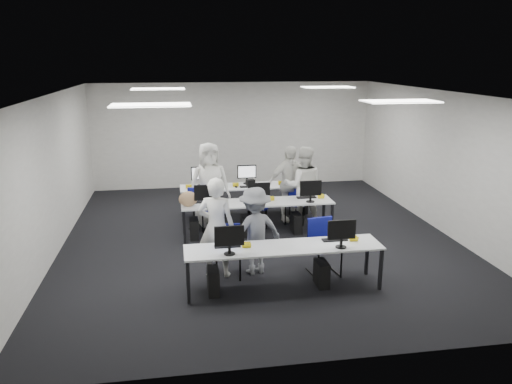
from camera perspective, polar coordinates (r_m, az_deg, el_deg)
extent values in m
plane|color=black|center=(10.56, 0.35, -5.24)|extent=(9.00, 9.00, 0.00)
plane|color=white|center=(9.92, 0.38, 11.22)|extent=(9.00, 9.00, 0.00)
cube|color=beige|center=(14.52, -2.61, 6.51)|extent=(8.00, 0.02, 3.00)
cube|color=beige|center=(5.93, 7.65, -6.59)|extent=(8.00, 0.02, 3.00)
cube|color=beige|center=(10.27, -22.23, 1.76)|extent=(0.02, 9.00, 3.00)
cube|color=beige|center=(11.49, 20.48, 3.25)|extent=(0.02, 9.00, 3.00)
cube|color=white|center=(7.80, -11.94, 9.71)|extent=(1.20, 0.60, 0.02)
cube|color=white|center=(8.60, 16.16, 9.93)|extent=(1.20, 0.60, 0.02)
cube|color=white|center=(11.79, -11.14, 11.50)|extent=(1.20, 0.60, 0.02)
cube|color=white|center=(12.33, 8.18, 11.78)|extent=(1.20, 0.60, 0.02)
cube|color=silver|center=(8.10, 3.19, -6.34)|extent=(3.20, 0.70, 0.03)
cube|color=black|center=(7.81, -7.73, -10.25)|extent=(0.05, 0.05, 0.70)
cube|color=black|center=(8.35, -7.86, -8.50)|extent=(0.05, 0.05, 0.70)
cube|color=black|center=(8.44, 14.06, -8.59)|extent=(0.05, 0.05, 0.70)
cube|color=black|center=(8.94, 12.56, -7.09)|extent=(0.05, 0.05, 0.70)
cube|color=silver|center=(10.52, 0.17, -1.21)|extent=(3.20, 0.70, 0.03)
cube|color=black|center=(10.22, -8.18, -4.03)|extent=(0.05, 0.05, 0.70)
cube|color=black|center=(10.79, -8.25, -2.99)|extent=(0.05, 0.05, 0.70)
cube|color=black|center=(10.71, 8.66, -3.15)|extent=(0.05, 0.05, 0.70)
cube|color=black|center=(11.25, 7.74, -2.20)|extent=(0.05, 0.05, 0.70)
cube|color=silver|center=(11.86, -0.93, 0.67)|extent=(3.20, 0.70, 0.03)
cube|color=black|center=(11.55, -8.34, -1.76)|extent=(0.05, 0.05, 0.70)
cube|color=black|center=(12.13, -8.39, -0.95)|extent=(0.05, 0.05, 0.70)
cube|color=black|center=(11.99, 6.64, -1.08)|extent=(0.05, 0.05, 0.70)
cube|color=black|center=(12.54, 5.90, -0.32)|extent=(0.05, 0.05, 0.70)
cube|color=#0D29AD|center=(7.69, -3.08, -5.04)|extent=(0.46, 0.04, 0.32)
cube|color=black|center=(8.09, -3.30, -6.18)|extent=(0.42, 0.14, 0.02)
ellipsoid|color=black|center=(8.12, -1.18, -6.02)|extent=(0.07, 0.10, 0.04)
cube|color=black|center=(8.15, -4.91, -10.10)|extent=(0.18, 0.40, 0.42)
cube|color=white|center=(8.07, 9.77, -4.26)|extent=(0.46, 0.04, 0.32)
cube|color=black|center=(8.45, 8.99, -5.40)|extent=(0.42, 0.14, 0.02)
ellipsoid|color=black|center=(8.54, 10.91, -5.21)|extent=(0.07, 0.10, 0.04)
cube|color=black|center=(8.46, 7.50, -9.22)|extent=(0.18, 0.40, 0.42)
cube|color=white|center=(10.15, -5.80, -0.06)|extent=(0.46, 0.04, 0.32)
cube|color=black|center=(10.53, -5.87, -1.13)|extent=(0.42, 0.14, 0.02)
ellipsoid|color=black|center=(10.55, -4.24, -1.02)|extent=(0.07, 0.10, 0.04)
cube|color=black|center=(10.55, -7.10, -4.17)|extent=(0.18, 0.40, 0.42)
cube|color=white|center=(10.27, 0.34, 0.19)|extent=(0.46, 0.04, 0.32)
cube|color=black|center=(10.65, 0.05, -0.87)|extent=(0.42, 0.14, 0.02)
ellipsoid|color=black|center=(10.70, 1.64, -0.76)|extent=(0.07, 0.10, 0.04)
cube|color=black|center=(10.64, -1.16, -3.88)|extent=(0.18, 0.40, 0.42)
cube|color=white|center=(10.50, 6.27, 0.44)|extent=(0.46, 0.04, 0.32)
cube|color=black|center=(10.87, 5.78, -0.61)|extent=(0.42, 0.14, 0.02)
ellipsoid|color=black|center=(10.95, 7.30, -0.50)|extent=(0.07, 0.10, 0.04)
cube|color=black|center=(10.84, 4.62, -3.57)|extent=(0.18, 0.40, 0.42)
cube|color=white|center=(11.85, -6.33, 2.15)|extent=(0.46, 0.04, 0.32)
cube|color=black|center=(11.61, -6.21, 0.40)|extent=(0.42, 0.14, 0.02)
ellipsoid|color=black|center=(11.60, -7.69, 0.38)|extent=(0.07, 0.10, 0.04)
cube|color=black|center=(11.91, -4.97, -1.85)|extent=(0.18, 0.40, 0.42)
cube|color=white|center=(11.95, -1.06, 2.35)|extent=(0.46, 0.04, 0.32)
cube|color=black|center=(11.72, -0.83, 0.63)|extent=(0.42, 0.14, 0.02)
ellipsoid|color=black|center=(11.67, -2.29, 0.61)|extent=(0.07, 0.10, 0.04)
cube|color=black|center=(12.03, 0.26, -1.61)|extent=(0.18, 0.40, 0.42)
cube|color=white|center=(12.16, 4.08, 2.53)|extent=(0.46, 0.04, 0.32)
cube|color=black|center=(11.92, 4.41, 0.84)|extent=(0.42, 0.14, 0.02)
ellipsoid|color=black|center=(11.85, 3.00, 0.82)|extent=(0.07, 0.10, 0.04)
cube|color=black|center=(12.25, 5.34, -1.36)|extent=(0.18, 0.40, 0.42)
cube|color=navy|center=(8.65, -3.18, -6.78)|extent=(0.48, 0.46, 0.06)
cube|color=navy|center=(8.74, -3.20, -4.74)|extent=(0.42, 0.10, 0.36)
cube|color=navy|center=(8.78, 7.82, -6.26)|extent=(0.54, 0.52, 0.06)
cube|color=navy|center=(8.87, 7.28, -4.09)|extent=(0.46, 0.12, 0.39)
cube|color=navy|center=(11.01, -5.40, -2.01)|extent=(0.48, 0.47, 0.06)
cube|color=navy|center=(11.12, -5.66, -0.51)|extent=(0.41, 0.11, 0.35)
cube|color=navy|center=(11.18, 0.34, -1.72)|extent=(0.51, 0.50, 0.06)
cube|color=navy|center=(11.29, 0.45, -0.24)|extent=(0.40, 0.16, 0.34)
cube|color=navy|center=(11.40, 4.54, -1.29)|extent=(0.56, 0.55, 0.06)
cube|color=navy|center=(11.52, 4.69, 0.23)|extent=(0.41, 0.19, 0.36)
cube|color=navy|center=(11.17, -6.37, -1.56)|extent=(0.57, 0.55, 0.06)
cube|color=navy|center=(10.90, -6.66, -0.50)|extent=(0.44, 0.17, 0.38)
cube|color=navy|center=(11.31, 0.21, -1.40)|extent=(0.46, 0.44, 0.06)
cube|color=navy|center=(11.05, 0.32, -0.41)|extent=(0.42, 0.07, 0.36)
cube|color=navy|center=(11.67, 4.67, -1.14)|extent=(0.49, 0.48, 0.05)
cube|color=navy|center=(11.43, 4.63, -0.27)|extent=(0.37, 0.16, 0.32)
ellipsoid|color=#A47B54|center=(10.26, -7.76, -0.79)|extent=(0.40, 0.27, 0.31)
imported|color=white|center=(8.55, -4.55, -4.04)|extent=(0.74, 0.60, 1.75)
imported|color=white|center=(11.25, 5.42, 0.73)|extent=(0.97, 0.82, 1.78)
imported|color=white|center=(11.20, -5.34, 0.90)|extent=(1.00, 0.73, 1.87)
imported|color=white|center=(11.45, 3.79, 0.96)|extent=(1.09, 0.61, 1.76)
imported|color=slate|center=(8.66, -0.13, -4.45)|extent=(1.12, 0.82, 1.55)
cube|color=black|center=(8.58, -0.64, 1.11)|extent=(0.18, 0.21, 0.10)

